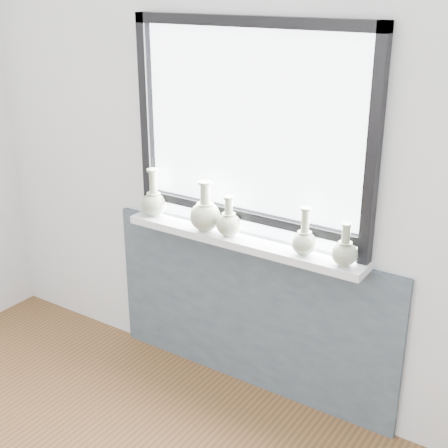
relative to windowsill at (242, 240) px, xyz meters
The scene contains 9 objects.
back_wall 0.43m from the windowsill, 90.00° to the left, with size 3.60×0.02×2.60m, color silver.
apron_panel 0.46m from the windowsill, 90.00° to the left, with size 1.70×0.03×0.86m, color #4C5A66.
windowsill is the anchor object (origin of this frame).
window 0.56m from the windowsill, 90.00° to the left, with size 1.30×0.06×1.05m.
vase_a 0.57m from the windowsill, behind, with size 0.14×0.14×0.26m.
vase_b 0.23m from the windowsill, behind, with size 0.16×0.16×0.26m.
vase_c 0.11m from the windowsill, 161.11° to the right, with size 0.13×0.13×0.21m.
vase_d 0.37m from the windowsill, ahead, with size 0.12×0.12×0.23m.
vase_e 0.57m from the windowsill, ahead, with size 0.12×0.12×0.20m.
Camera 1 is at (1.52, -0.74, 2.09)m, focal length 50.00 mm.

